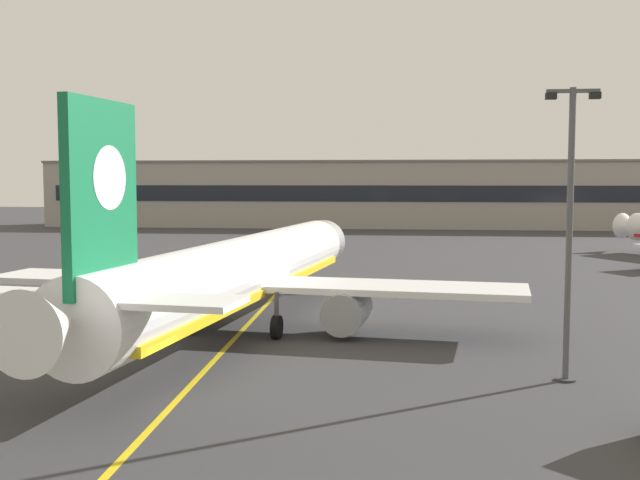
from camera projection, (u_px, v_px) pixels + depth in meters
ground_plane at (151, 405)px, 29.30m from camera, size 400.00×400.00×0.00m
taxiway_centreline at (279, 291)px, 59.02m from camera, size 5.20×179.94×0.01m
airliner_foreground at (242, 272)px, 43.58m from camera, size 32.35×41.48×11.65m
apron_lamp_post at (569, 229)px, 32.35m from camera, size 2.24×0.90×12.57m
safety_cone_by_nose_gear at (300, 285)px, 60.88m from camera, size 0.44×0.44×0.55m
terminal_building at (370, 194)px, 137.87m from camera, size 119.22×12.40×12.08m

